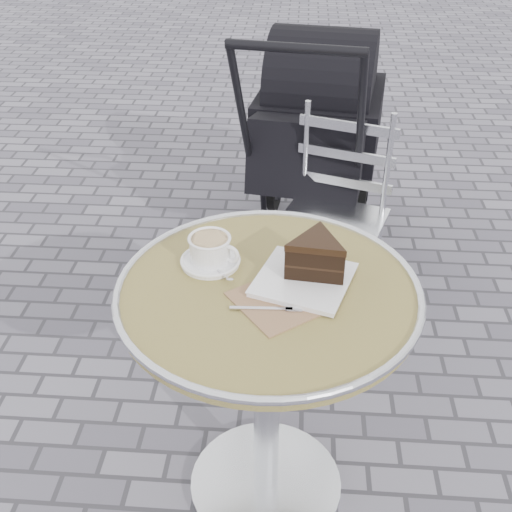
# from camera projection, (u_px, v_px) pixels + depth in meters

# --- Properties ---
(ground) EXTENTS (80.00, 80.00, 0.00)m
(ground) POSITION_uv_depth(u_px,v_px,m) (266.00, 487.00, 1.90)
(ground) COLOR slate
(ground) RESTS_ON ground
(cafe_table) EXTENTS (0.72, 0.72, 0.74)m
(cafe_table) POSITION_uv_depth(u_px,v_px,m) (268.00, 342.00, 1.58)
(cafe_table) COLOR silver
(cafe_table) RESTS_ON ground
(cappuccino_set) EXTENTS (0.15, 0.16, 0.07)m
(cappuccino_set) POSITION_uv_depth(u_px,v_px,m) (211.00, 252.00, 1.56)
(cappuccino_set) COLOR white
(cappuccino_set) RESTS_ON cafe_table
(cake_plate_set) EXTENTS (0.32, 0.34, 0.11)m
(cake_plate_set) POSITION_uv_depth(u_px,v_px,m) (313.00, 262.00, 1.49)
(cake_plate_set) COLOR #926A50
(cake_plate_set) RESTS_ON cafe_table
(bistro_chair) EXTENTS (0.46, 0.46, 0.81)m
(bistro_chair) POSITION_uv_depth(u_px,v_px,m) (338.00, 194.00, 2.35)
(bistro_chair) COLOR silver
(bistro_chair) RESTS_ON ground
(baby_stroller) EXTENTS (0.61, 1.09, 1.08)m
(baby_stroller) POSITION_uv_depth(u_px,v_px,m) (315.00, 142.00, 2.78)
(baby_stroller) COLOR black
(baby_stroller) RESTS_ON ground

